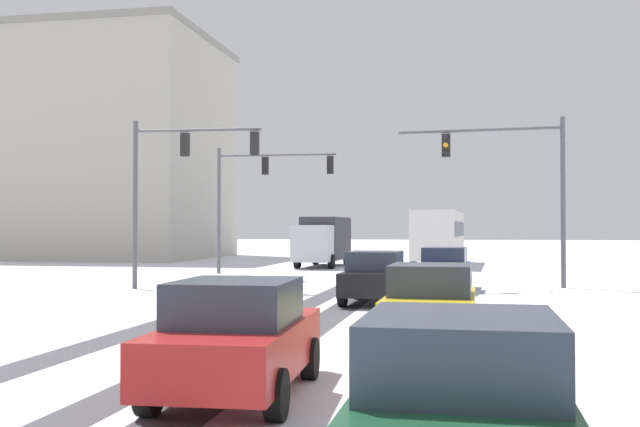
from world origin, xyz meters
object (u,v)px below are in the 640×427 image
Objects in this scene: car_yellow_cab_third at (431,304)px; office_building_far_left_block at (45,150)px; traffic_signal_near_right at (515,173)px; bus_oncoming at (439,234)px; traffic_signal_far_left at (259,183)px; car_blue_lead at (445,269)px; car_dark_green_sixth at (461,409)px; car_black_second at (376,277)px; car_red_fourth at (238,337)px; box_truck_delivery at (323,240)px; traffic_signal_near_left at (178,169)px.

office_building_far_left_block is (-32.90, 40.10, 7.89)m from car_yellow_cab_third.
traffic_signal_near_right reaches higher than car_yellow_cab_third.
car_yellow_cab_third is at bearing -88.38° from bus_oncoming.
car_blue_lead is (9.64, -8.56, -3.84)m from traffic_signal_far_left.
traffic_signal_far_left is 32.56m from car_dark_green_sixth.
traffic_signal_near_right is 18.88m from bus_oncoming.
traffic_signal_near_right reaches higher than car_black_second.
car_blue_lead and car_red_fourth have the same top height.
traffic_signal_near_right is at bearing -56.38° from box_truck_delivery.
car_yellow_cab_third is 5.60m from car_red_fourth.
traffic_signal_near_left is 9.74m from car_black_second.
car_black_second is at bearing -92.74° from bus_oncoming.
traffic_signal_far_left is 8.40m from box_truck_delivery.
car_dark_green_sixth is (0.71, -22.08, 0.00)m from car_blue_lead.
bus_oncoming is (1.53, 37.45, 1.18)m from car_red_fourth.
box_truck_delivery is at bearing 76.06° from traffic_signal_far_left.
car_yellow_cab_third is at bearing -66.17° from traffic_signal_far_left.
car_dark_green_sixth is at bearing -88.16° from car_blue_lead.
car_black_second is at bearing 99.18° from car_dark_green_sixth.
box_truck_delivery is (-10.38, 15.61, -2.81)m from traffic_signal_near_right.
traffic_signal_near_right is 0.59× the size of bus_oncoming.
traffic_signal_near_left is 1.56× the size of car_red_fourth.
car_dark_green_sixth is 0.15× the size of office_building_far_left_block.
traffic_signal_near_left is 1.58× the size of car_dark_green_sixth.
box_truck_delivery is (-8.46, 38.24, 0.82)m from car_dark_green_sixth.
bus_oncoming is (-3.46, 18.39, -2.45)m from traffic_signal_near_right.
traffic_signal_near_left is 36.37m from office_building_far_left_block.
office_building_far_left_block is (-30.46, 45.14, 7.89)m from car_red_fourth.
car_blue_lead is at bearing -167.92° from traffic_signal_near_right.
car_yellow_cab_third is at bearing 64.11° from car_red_fourth.
bus_oncoming is (-0.92, 32.41, 1.18)m from car_yellow_cab_third.
car_dark_green_sixth is at bearing -62.40° from traffic_signal_near_left.
car_red_fourth is 4.72m from car_dark_green_sixth.
car_yellow_cab_third is (0.08, -13.45, 0.00)m from car_blue_lead.
car_yellow_cab_third is at bearing -75.65° from car_black_second.
car_black_second is 1.00× the size of car_yellow_cab_third.
traffic_signal_near_left reaches higher than box_truck_delivery.
car_blue_lead is 19.01m from bus_oncoming.
traffic_signal_far_left is 16.31m from car_black_second.
car_blue_lead is at bearing 91.84° from car_dark_green_sixth.
office_building_far_left_block is at bearing 157.31° from box_truck_delivery.
traffic_signal_far_left is at bearing 113.83° from car_yellow_cab_third.
traffic_signal_near_left is 10.86m from car_blue_lead.
traffic_signal_far_left is 1.58× the size of car_dark_green_sixth.
car_blue_lead is at bearing 69.44° from car_black_second.
traffic_signal_far_left reaches higher than bus_oncoming.
traffic_signal_near_left is 19.10m from car_red_fourth.
traffic_signal_near_left reaches higher than car_yellow_cab_third.
car_blue_lead is 5.69m from car_black_second.
traffic_signal_far_left is 28.27m from car_red_fourth.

